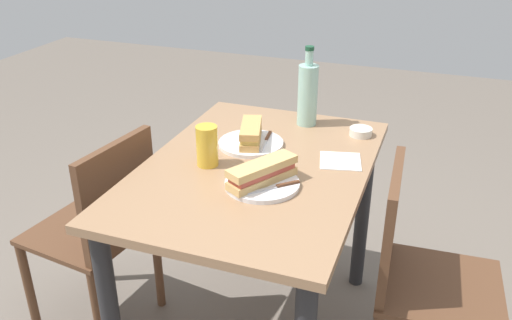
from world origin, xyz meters
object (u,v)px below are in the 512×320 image
(chair_near, at_px, (103,226))
(olive_bowl, at_px, (361,132))
(baguette_sandwich_near, at_px, (262,172))
(plate_far, at_px, (251,143))
(dining_table, at_px, (256,199))
(knife_near, at_px, (277,186))
(knife_far, at_px, (266,140))
(beer_glass, at_px, (207,146))
(chair_far, at_px, (416,271))
(water_bottle, at_px, (308,94))
(plate_near, at_px, (262,184))
(baguette_sandwich_far, at_px, (251,133))

(chair_near, distance_m, olive_bowl, 1.05)
(baguette_sandwich_near, distance_m, plate_far, 0.32)
(dining_table, height_order, knife_near, knife_near)
(plate_far, distance_m, knife_far, 0.06)
(baguette_sandwich_near, relative_size, beer_glass, 1.73)
(dining_table, height_order, chair_near, chair_near)
(chair_far, bearing_deg, water_bottle, -129.99)
(chair_far, bearing_deg, plate_near, -75.84)
(plate_far, bearing_deg, olive_bowl, 122.41)
(dining_table, xyz_separation_m, baguette_sandwich_far, (-0.15, -0.07, 0.18))
(baguette_sandwich_far, bearing_deg, dining_table, 26.57)
(plate_far, relative_size, knife_far, 1.33)
(dining_table, distance_m, olive_bowl, 0.50)
(chair_near, xyz_separation_m, knife_near, (0.02, 0.70, 0.31))
(knife_near, distance_m, water_bottle, 0.58)
(baguette_sandwich_near, height_order, baguette_sandwich_far, same)
(dining_table, relative_size, plate_far, 4.49)
(chair_near, xyz_separation_m, plate_far, (-0.28, 0.50, 0.30))
(chair_near, bearing_deg, plate_far, 119.09)
(baguette_sandwich_near, bearing_deg, water_bottle, -179.47)
(chair_far, distance_m, beer_glass, 0.82)
(baguette_sandwich_near, distance_m, beer_glass, 0.24)
(dining_table, height_order, knife_far, knife_far)
(knife_near, distance_m, knife_far, 0.36)
(knife_near, height_order, olive_bowl, olive_bowl)
(dining_table, bearing_deg, plate_near, 27.68)
(knife_near, bearing_deg, chair_far, 108.05)
(knife_near, bearing_deg, chair_near, -91.79)
(baguette_sandwich_near, height_order, knife_near, baguette_sandwich_near)
(chair_far, distance_m, knife_near, 0.56)
(water_bottle, distance_m, olive_bowl, 0.26)
(knife_near, bearing_deg, baguette_sandwich_far, -146.46)
(plate_near, relative_size, knife_near, 1.75)
(plate_near, distance_m, baguette_sandwich_far, 0.32)
(plate_near, relative_size, olive_bowl, 2.76)
(plate_far, bearing_deg, chair_far, 76.68)
(plate_near, bearing_deg, knife_near, 70.83)
(baguette_sandwich_far, height_order, beer_glass, beer_glass)
(dining_table, xyz_separation_m, knife_far, (-0.17, -0.02, 0.15))
(olive_bowl, bearing_deg, baguette_sandwich_near, -23.47)
(baguette_sandwich_far, bearing_deg, water_bottle, 153.20)
(plate_far, bearing_deg, knife_near, 33.54)
(plate_near, height_order, knife_near, knife_near)
(knife_near, xyz_separation_m, plate_far, (-0.30, -0.20, -0.01))
(plate_near, bearing_deg, dining_table, -152.32)
(baguette_sandwich_near, height_order, knife_far, baguette_sandwich_near)
(chair_near, height_order, baguette_sandwich_far, baguette_sandwich_far)
(water_bottle, bearing_deg, knife_near, 6.01)
(chair_far, relative_size, knife_near, 6.13)
(chair_far, bearing_deg, baguette_sandwich_far, -103.32)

